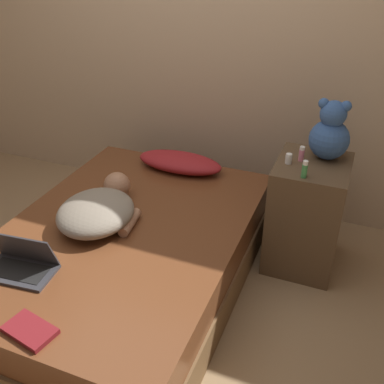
# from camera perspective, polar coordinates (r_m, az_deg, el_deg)

# --- Properties ---
(ground_plane) EXTENTS (12.00, 12.00, 0.00)m
(ground_plane) POSITION_cam_1_polar(r_m,az_deg,el_deg) (2.87, -8.05, -11.48)
(ground_plane) COLOR #937551
(wall_back) EXTENTS (8.00, 0.06, 2.60)m
(wall_back) POSITION_cam_1_polar(r_m,az_deg,el_deg) (3.30, 1.14, 20.03)
(wall_back) COLOR tan
(wall_back) RESTS_ON ground_plane
(bed) EXTENTS (1.33, 1.90, 0.43)m
(bed) POSITION_cam_1_polar(r_m,az_deg,el_deg) (2.73, -8.37, -8.20)
(bed) COLOR brown
(bed) RESTS_ON ground_plane
(nightstand) EXTENTS (0.43, 0.49, 0.72)m
(nightstand) POSITION_cam_1_polar(r_m,az_deg,el_deg) (2.90, 14.28, -2.77)
(nightstand) COLOR brown
(nightstand) RESTS_ON ground_plane
(pillow) EXTENTS (0.61, 0.27, 0.12)m
(pillow) POSITION_cam_1_polar(r_m,az_deg,el_deg) (3.16, -1.56, 3.81)
(pillow) COLOR maroon
(pillow) RESTS_ON bed
(person_lying) EXTENTS (0.49, 0.67, 0.17)m
(person_lying) POSITION_cam_1_polar(r_m,az_deg,el_deg) (2.64, -11.71, -2.14)
(person_lying) COLOR gray
(person_lying) RESTS_ON bed
(laptop) EXTENTS (0.37, 0.24, 0.20)m
(laptop) POSITION_cam_1_polar(r_m,az_deg,el_deg) (2.41, -20.92, -8.40)
(laptop) COLOR #333338
(laptop) RESTS_ON bed
(teddy_bear) EXTENTS (0.24, 0.24, 0.36)m
(teddy_bear) POSITION_cam_1_polar(r_m,az_deg,el_deg) (2.75, 17.13, 7.12)
(teddy_bear) COLOR #335693
(teddy_bear) RESTS_ON nightstand
(bottle_pink) EXTENTS (0.03, 0.03, 0.09)m
(bottle_pink) POSITION_cam_1_polar(r_m,az_deg,el_deg) (2.72, 13.75, 4.73)
(bottle_pink) COLOR pink
(bottle_pink) RESTS_ON nightstand
(bottle_green) EXTENTS (0.03, 0.03, 0.10)m
(bottle_green) POSITION_cam_1_polar(r_m,az_deg,el_deg) (2.53, 14.11, 2.80)
(bottle_green) COLOR #3D8E4C
(bottle_green) RESTS_ON nightstand
(bottle_white) EXTENTS (0.04, 0.04, 0.06)m
(bottle_white) POSITION_cam_1_polar(r_m,az_deg,el_deg) (2.68, 12.17, 4.15)
(bottle_white) COLOR white
(bottle_white) RESTS_ON nightstand
(book) EXTENTS (0.25, 0.17, 0.02)m
(book) POSITION_cam_1_polar(r_m,az_deg,el_deg) (2.11, -19.89, -16.18)
(book) COLOR maroon
(book) RESTS_ON bed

